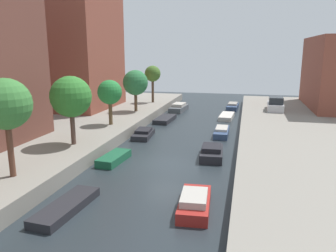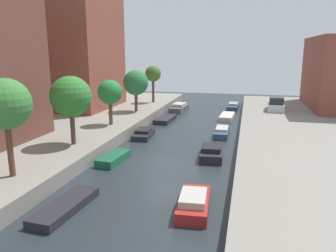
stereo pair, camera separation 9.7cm
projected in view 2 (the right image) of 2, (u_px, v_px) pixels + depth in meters
ground_plane at (165, 164)px, 23.75m from camera, size 84.00×84.00×0.00m
apartment_tower_far at (69, 18)px, 39.97m from camera, size 10.00×10.83×21.60m
street_tree_1 at (5, 105)px, 17.84m from camera, size 2.80×2.80×5.53m
street_tree_2 at (71, 97)px, 24.42m from camera, size 3.06×3.06×5.16m
street_tree_3 at (110, 93)px, 31.31m from camera, size 2.32×2.32×4.29m
street_tree_4 at (136, 83)px, 38.34m from camera, size 2.91×2.91×4.82m
street_tree_5 at (153, 74)px, 45.11m from camera, size 2.18×2.18×5.03m
parked_car at (276, 105)px, 39.50m from camera, size 1.97×4.41×1.64m
moored_boat_left_1 at (65, 206)px, 16.72m from camera, size 1.71×4.48×0.45m
moored_boat_left_2 at (114, 158)px, 24.13m from camera, size 1.57×3.43×0.56m
moored_boat_left_3 at (144, 134)px, 31.17m from camera, size 1.81×3.75×0.76m
moored_boat_left_4 at (165, 119)px, 38.22m from camera, size 1.82×4.46×0.49m
moored_boat_left_5 at (179, 108)px, 44.75m from camera, size 1.98×4.59×1.04m
moored_boat_right_1 at (194, 203)px, 16.77m from camera, size 1.76×3.76×0.95m
moored_boat_right_2 at (212, 152)px, 25.02m from camera, size 1.83×3.66×0.99m
moored_boat_right_3 at (222, 132)px, 31.83m from camera, size 1.30×4.19×0.78m
moored_boat_right_4 at (227, 116)px, 39.83m from camera, size 1.71×4.39×0.49m
moored_boat_right_5 at (233, 106)px, 46.21m from camera, size 1.58×4.49×0.86m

